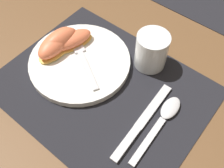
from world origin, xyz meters
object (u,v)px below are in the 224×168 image
(plate, at_px, (80,62))
(knife, at_px, (141,123))
(spoon, at_px, (165,116))
(citrus_wedge_2, at_px, (56,44))
(citrus_wedge_0, at_px, (70,41))
(juice_glass, at_px, (151,52))
(fork, at_px, (81,55))
(citrus_wedge_1, at_px, (61,41))

(plate, bearing_deg, knife, -9.73)
(knife, distance_m, spoon, 0.05)
(plate, distance_m, citrus_wedge_2, 0.07)
(plate, bearing_deg, spoon, 1.52)
(citrus_wedge_0, distance_m, citrus_wedge_2, 0.03)
(knife, distance_m, citrus_wedge_0, 0.27)
(citrus_wedge_0, bearing_deg, juice_glass, 26.33)
(juice_glass, xyz_separation_m, fork, (-0.13, -0.10, -0.02))
(knife, height_order, citrus_wedge_1, citrus_wedge_1)
(spoon, xyz_separation_m, citrus_wedge_1, (-0.30, -0.00, 0.03))
(spoon, height_order, fork, fork)
(juice_glass, bearing_deg, knife, -61.31)
(knife, relative_size, citrus_wedge_2, 1.71)
(juice_glass, distance_m, citrus_wedge_0, 0.20)
(plate, height_order, fork, fork)
(knife, bearing_deg, plate, 170.27)
(plate, distance_m, citrus_wedge_1, 0.07)
(fork, distance_m, citrus_wedge_2, 0.07)
(juice_glass, height_order, knife, juice_glass)
(juice_glass, distance_m, citrus_wedge_2, 0.23)
(citrus_wedge_0, distance_m, citrus_wedge_1, 0.02)
(citrus_wedge_1, distance_m, citrus_wedge_2, 0.01)
(knife, distance_m, citrus_wedge_1, 0.28)
(plate, distance_m, fork, 0.02)
(citrus_wedge_1, bearing_deg, fork, 9.16)
(fork, bearing_deg, juice_glass, 35.72)
(fork, bearing_deg, citrus_wedge_0, 169.04)
(fork, distance_m, citrus_wedge_1, 0.06)
(knife, xyz_separation_m, citrus_wedge_2, (-0.27, 0.03, 0.03))
(spoon, bearing_deg, plate, -178.48)
(plate, xyz_separation_m, spoon, (0.24, 0.01, -0.00))
(plate, xyz_separation_m, knife, (0.21, -0.04, -0.01))
(juice_glass, xyz_separation_m, spoon, (0.11, -0.10, -0.03))
(fork, relative_size, citrus_wedge_1, 1.69)
(fork, bearing_deg, citrus_wedge_2, -160.70)
(citrus_wedge_1, bearing_deg, plate, -3.52)
(juice_glass, bearing_deg, citrus_wedge_2, -148.85)
(spoon, height_order, citrus_wedge_2, citrus_wedge_2)
(citrus_wedge_1, bearing_deg, knife, -8.30)
(spoon, xyz_separation_m, citrus_wedge_0, (-0.29, 0.02, 0.03))
(plate, distance_m, juice_glass, 0.17)
(plate, xyz_separation_m, citrus_wedge_2, (-0.07, -0.01, 0.03))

